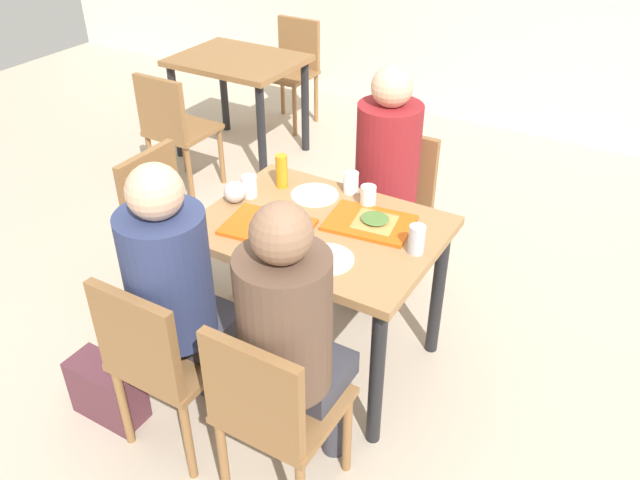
# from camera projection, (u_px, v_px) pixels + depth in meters

# --- Properties ---
(ground_plane) EXTENTS (10.00, 10.00, 0.02)m
(ground_plane) POSITION_uv_depth(u_px,v_px,m) (320.00, 357.00, 3.18)
(ground_plane) COLOR #B7A893
(main_table) EXTENTS (1.02, 0.76, 0.75)m
(main_table) POSITION_uv_depth(u_px,v_px,m) (320.00, 247.00, 2.82)
(main_table) COLOR #9E7247
(main_table) RESTS_ON ground_plane
(chair_near_left) EXTENTS (0.40, 0.40, 0.85)m
(chair_near_left) POSITION_uv_depth(u_px,v_px,m) (160.00, 356.00, 2.46)
(chair_near_left) COLOR olive
(chair_near_left) RESTS_ON ground_plane
(chair_near_right) EXTENTS (0.40, 0.40, 0.85)m
(chair_near_right) POSITION_uv_depth(u_px,v_px,m) (271.00, 408.00, 2.24)
(chair_near_right) COLOR olive
(chair_near_right) RESTS_ON ground_plane
(chair_far_side) EXTENTS (0.40, 0.40, 0.85)m
(chair_far_side) POSITION_uv_depth(u_px,v_px,m) (393.00, 201.00, 3.45)
(chair_far_side) COLOR olive
(chair_far_side) RESTS_ON ground_plane
(chair_left_end) EXTENTS (0.40, 0.40, 0.85)m
(chair_left_end) POSITION_uv_depth(u_px,v_px,m) (168.00, 221.00, 3.28)
(chair_left_end) COLOR olive
(chair_left_end) RESTS_ON ground_plane
(person_in_red) EXTENTS (0.32, 0.42, 1.26)m
(person_in_red) POSITION_uv_depth(u_px,v_px,m) (177.00, 285.00, 2.42)
(person_in_red) COLOR #383842
(person_in_red) RESTS_ON ground_plane
(person_in_brown_jacket) EXTENTS (0.32, 0.42, 1.26)m
(person_in_brown_jacket) POSITION_uv_depth(u_px,v_px,m) (291.00, 331.00, 2.21)
(person_in_brown_jacket) COLOR #383842
(person_in_brown_jacket) RESTS_ON ground_plane
(person_far_side) EXTENTS (0.32, 0.42, 1.26)m
(person_far_side) POSITION_uv_depth(u_px,v_px,m) (384.00, 170.00, 3.21)
(person_far_side) COLOR #383842
(person_far_side) RESTS_ON ground_plane
(tray_red_near) EXTENTS (0.39, 0.31, 0.02)m
(tray_red_near) POSITION_uv_depth(u_px,v_px,m) (268.00, 227.00, 2.74)
(tray_red_near) COLOR #D85914
(tray_red_near) RESTS_ON main_table
(tray_red_far) EXTENTS (0.39, 0.30, 0.02)m
(tray_red_far) POSITION_uv_depth(u_px,v_px,m) (369.00, 223.00, 2.76)
(tray_red_far) COLOR #D85914
(tray_red_far) RESTS_ON main_table
(paper_plate_center) EXTENTS (0.22, 0.22, 0.01)m
(paper_plate_center) POSITION_uv_depth(u_px,v_px,m) (315.00, 195.00, 2.97)
(paper_plate_center) COLOR white
(paper_plate_center) RESTS_ON main_table
(paper_plate_near_edge) EXTENTS (0.22, 0.22, 0.01)m
(paper_plate_near_edge) POSITION_uv_depth(u_px,v_px,m) (326.00, 259.00, 2.54)
(paper_plate_near_edge) COLOR white
(paper_plate_near_edge) RESTS_ON main_table
(pizza_slice_a) EXTENTS (0.19, 0.23, 0.02)m
(pizza_slice_a) POSITION_uv_depth(u_px,v_px,m) (277.00, 222.00, 2.73)
(pizza_slice_a) COLOR #C68C47
(pizza_slice_a) RESTS_ON tray_red_near
(pizza_slice_b) EXTENTS (0.25, 0.24, 0.02)m
(pizza_slice_b) POSITION_uv_depth(u_px,v_px,m) (375.00, 220.00, 2.75)
(pizza_slice_b) COLOR #C68C47
(pizza_slice_b) RESTS_ON tray_red_far
(plastic_cup_a) EXTENTS (0.07, 0.07, 0.10)m
(plastic_cup_a) POSITION_uv_depth(u_px,v_px,m) (351.00, 183.00, 2.98)
(plastic_cup_a) COLOR white
(plastic_cup_a) RESTS_ON main_table
(plastic_cup_b) EXTENTS (0.07, 0.07, 0.10)m
(plastic_cup_b) POSITION_uv_depth(u_px,v_px,m) (283.00, 254.00, 2.49)
(plastic_cup_b) COLOR white
(plastic_cup_b) RESTS_ON main_table
(plastic_cup_c) EXTENTS (0.07, 0.07, 0.10)m
(plastic_cup_c) POSITION_uv_depth(u_px,v_px,m) (249.00, 186.00, 2.95)
(plastic_cup_c) COLOR white
(plastic_cup_c) RESTS_ON main_table
(plastic_cup_d) EXTENTS (0.07, 0.07, 0.10)m
(plastic_cup_d) POSITION_uv_depth(u_px,v_px,m) (368.00, 196.00, 2.87)
(plastic_cup_d) COLOR white
(plastic_cup_d) RESTS_ON main_table
(soda_can) EXTENTS (0.07, 0.07, 0.12)m
(soda_can) POSITION_uv_depth(u_px,v_px,m) (417.00, 239.00, 2.56)
(soda_can) COLOR #B7BCC6
(soda_can) RESTS_ON main_table
(condiment_bottle) EXTENTS (0.06, 0.06, 0.16)m
(condiment_bottle) POSITION_uv_depth(u_px,v_px,m) (282.00, 171.00, 3.01)
(condiment_bottle) COLOR orange
(condiment_bottle) RESTS_ON main_table
(foil_bundle) EXTENTS (0.10, 0.10, 0.10)m
(foil_bundle) POSITION_uv_depth(u_px,v_px,m) (235.00, 192.00, 2.90)
(foil_bundle) COLOR silver
(foil_bundle) RESTS_ON main_table
(handbag) EXTENTS (0.32, 0.16, 0.28)m
(handbag) POSITION_uv_depth(u_px,v_px,m) (107.00, 390.00, 2.79)
(handbag) COLOR #592D38
(handbag) RESTS_ON ground_plane
(background_table) EXTENTS (0.90, 0.70, 0.75)m
(background_table) POSITION_uv_depth(u_px,v_px,m) (239.00, 75.00, 4.75)
(background_table) COLOR olive
(background_table) RESTS_ON ground_plane
(background_chair_near) EXTENTS (0.40, 0.40, 0.85)m
(background_chair_near) POSITION_uv_depth(u_px,v_px,m) (174.00, 126.00, 4.29)
(background_chair_near) COLOR olive
(background_chair_near) RESTS_ON ground_plane
(background_chair_far) EXTENTS (0.40, 0.40, 0.85)m
(background_chair_far) POSITION_uv_depth(u_px,v_px,m) (293.00, 64.00, 5.34)
(background_chair_far) COLOR olive
(background_chair_far) RESTS_ON ground_plane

